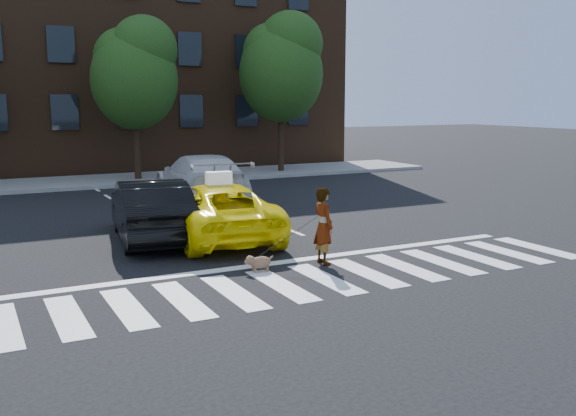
{
  "coord_description": "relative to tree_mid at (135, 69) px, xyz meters",
  "views": [
    {
      "loc": [
        -6.4,
        -10.8,
        3.6
      ],
      "look_at": [
        0.29,
        2.23,
        1.1
      ],
      "focal_mm": 40.0,
      "sensor_mm": 36.0,
      "label": 1
    }
  ],
  "objects": [
    {
      "name": "stop_line",
      "position": [
        -0.53,
        -15.4,
        -4.85
      ],
      "size": [
        12.0,
        0.3,
        0.01
      ],
      "primitive_type": "cube",
      "color": "silver",
      "rests_on": "ground"
    },
    {
      "name": "woman",
      "position": [
        0.05,
        -15.9,
        -4.0
      ],
      "size": [
        0.42,
        0.63,
        1.7
      ],
      "primitive_type": "imported",
      "rotation": [
        0.0,
        0.0,
        1.55
      ],
      "color": "#999999",
      "rests_on": "ground"
    },
    {
      "name": "ground",
      "position": [
        -0.53,
        -17.0,
        -4.85
      ],
      "size": [
        120.0,
        120.0,
        0.0
      ],
      "primitive_type": "plane",
      "color": "black",
      "rests_on": "ground"
    },
    {
      "name": "building",
      "position": [
        -0.53,
        8.0,
        1.15
      ],
      "size": [
        26.0,
        10.0,
        12.0
      ],
      "primitive_type": "cube",
      "color": "#482C19",
      "rests_on": "ground"
    },
    {
      "name": "tree_mid",
      "position": [
        0.0,
        0.0,
        0.0
      ],
      "size": [
        3.69,
        3.69,
        7.1
      ],
      "color": "black",
      "rests_on": "ground"
    },
    {
      "name": "taxi_sign",
      "position": [
        -1.1,
        -12.58,
        -3.24
      ],
      "size": [
        0.68,
        0.35,
        0.32
      ],
      "primitive_type": "cube",
      "rotation": [
        0.0,
        0.0,
        3.03
      ],
      "color": "white",
      "rests_on": "taxi"
    },
    {
      "name": "dog",
      "position": [
        -1.52,
        -15.89,
        -4.63
      ],
      "size": [
        0.66,
        0.27,
        0.37
      ],
      "rotation": [
        0.0,
        0.0,
        -0.04
      ],
      "color": "olive",
      "rests_on": "ground"
    },
    {
      "name": "taxi",
      "position": [
        -1.1,
        -12.38,
        -4.13
      ],
      "size": [
        2.97,
        5.46,
        1.45
      ],
      "primitive_type": "imported",
      "rotation": [
        0.0,
        0.0,
        3.03
      ],
      "color": "#FFE705",
      "rests_on": "ground"
    },
    {
      "name": "black_sedan",
      "position": [
        -2.67,
        -11.78,
        -4.07
      ],
      "size": [
        2.29,
        4.95,
        1.57
      ],
      "primitive_type": "imported",
      "rotation": [
        0.0,
        0.0,
        3.01
      ],
      "color": "black",
      "rests_on": "ground"
    },
    {
      "name": "crosswalk",
      "position": [
        -0.53,
        -17.0,
        -4.85
      ],
      "size": [
        13.0,
        2.4,
        0.01
      ],
      "primitive_type": "cube",
      "color": "silver",
      "rests_on": "ground"
    },
    {
      "name": "white_suv",
      "position": [
        0.62,
        -6.37,
        -4.01
      ],
      "size": [
        2.83,
        5.97,
        1.68
      ],
      "primitive_type": "imported",
      "rotation": [
        0.0,
        0.0,
        3.06
      ],
      "color": "silver",
      "rests_on": "ground"
    },
    {
      "name": "sidewalk_far",
      "position": [
        -0.53,
        0.5,
        -4.78
      ],
      "size": [
        30.0,
        4.0,
        0.15
      ],
      "primitive_type": "cube",
      "color": "slate",
      "rests_on": "ground"
    },
    {
      "name": "tree_right",
      "position": [
        7.0,
        -0.0,
        0.41
      ],
      "size": [
        4.0,
        4.0,
        7.7
      ],
      "color": "black",
      "rests_on": "ground"
    }
  ]
}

